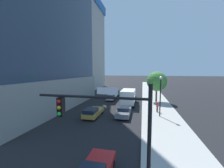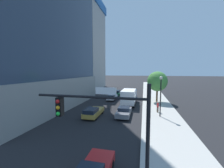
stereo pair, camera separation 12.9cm
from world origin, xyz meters
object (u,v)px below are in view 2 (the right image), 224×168
(pedestrian_red_shirt, at_px, (158,107))
(box_truck, at_px, (129,96))
(street_tree, at_px, (157,81))
(street_lamp, at_px, (161,90))
(car_gray, at_px, (124,112))
(car_green, at_px, (117,93))
(car_white, at_px, (112,97))
(traffic_light_pole, at_px, (105,119))
(car_gold, at_px, (93,112))
(construction_building, at_px, (83,42))
(car_blue, at_px, (132,95))

(pedestrian_red_shirt, bearing_deg, box_truck, 137.23)
(street_tree, bearing_deg, box_truck, -148.75)
(street_lamp, distance_m, pedestrian_red_shirt, 3.54)
(car_gray, distance_m, car_green, 17.66)
(car_white, bearing_deg, traffic_light_pole, -78.03)
(traffic_light_pole, relative_size, street_lamp, 1.08)
(box_truck, xyz_separation_m, pedestrian_red_shirt, (4.96, -4.58, -0.73))
(street_lamp, distance_m, car_gold, 10.10)
(street_lamp, distance_m, box_truck, 8.62)
(car_white, height_order, pedestrian_red_shirt, pedestrian_red_shirt)
(construction_building, height_order, street_tree, construction_building)
(traffic_light_pole, height_order, car_gray, traffic_light_pole)
(traffic_light_pole, height_order, street_tree, street_tree)
(car_green, bearing_deg, car_blue, -30.12)
(car_white, bearing_deg, street_tree, -2.78)
(street_lamp, height_order, car_green, street_lamp)
(car_gray, distance_m, pedestrian_red_shirt, 5.64)
(car_blue, bearing_deg, street_tree, -36.39)
(street_tree, xyz_separation_m, pedestrian_red_shirt, (-0.54, -7.92, -3.45))
(car_blue, height_order, pedestrian_red_shirt, pedestrian_red_shirt)
(car_gray, xyz_separation_m, car_white, (-4.29, 11.06, -0.02))
(box_truck, relative_size, pedestrian_red_shirt, 4.46)
(construction_building, distance_m, car_white, 31.13)
(car_gold, bearing_deg, pedestrian_red_shirt, 23.03)
(car_blue, bearing_deg, street_lamp, -69.97)
(construction_building, relative_size, car_gray, 8.82)
(car_white, xyz_separation_m, box_truck, (4.29, -3.81, 1.07))
(car_gray, bearing_deg, traffic_light_pole, -86.38)
(street_tree, bearing_deg, construction_building, 141.33)
(construction_building, height_order, street_lamp, construction_building)
(street_lamp, bearing_deg, street_tree, 87.72)
(construction_building, height_order, traffic_light_pole, construction_building)
(construction_building, bearing_deg, street_lamp, -50.21)
(street_tree, relative_size, car_blue, 1.49)
(traffic_light_pole, distance_m, car_blue, 27.95)
(traffic_light_pole, relative_size, box_truck, 0.83)
(car_gold, bearing_deg, construction_building, 116.41)
(street_lamp, height_order, car_gold, street_lamp)
(car_white, xyz_separation_m, pedestrian_red_shirt, (9.25, -8.39, 0.33))
(traffic_light_pole, bearing_deg, car_white, 101.97)
(car_white, relative_size, box_truck, 0.59)
(street_tree, height_order, car_green, street_tree)
(street_tree, bearing_deg, car_white, 177.22)
(traffic_light_pole, xyz_separation_m, street_lamp, (4.27, 13.75, -0.19))
(traffic_light_pole, bearing_deg, car_blue, 91.71)
(street_tree, bearing_deg, street_lamp, -92.28)
(traffic_light_pole, distance_m, box_truck, 20.50)
(construction_building, bearing_deg, car_gold, -63.59)
(traffic_light_pole, distance_m, street_tree, 24.14)
(box_truck, bearing_deg, car_gold, -116.76)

